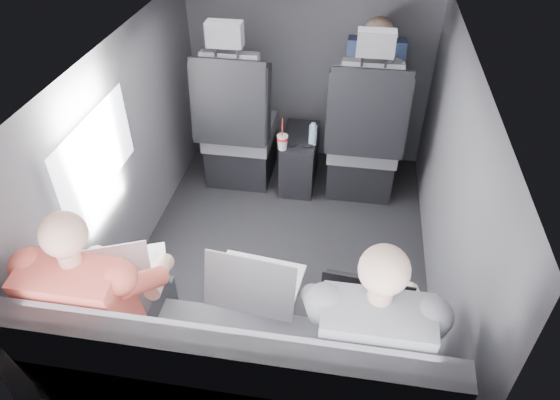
% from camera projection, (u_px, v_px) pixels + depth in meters
% --- Properties ---
extents(floor, '(2.60, 2.60, 0.00)m').
position_uv_depth(floor, '(281.00, 261.00, 3.15)').
color(floor, black).
rests_on(floor, ground).
extents(ceiling, '(2.60, 2.60, 0.00)m').
position_uv_depth(ceiling, '(281.00, 55.00, 2.32)').
color(ceiling, '#B2B2AD').
rests_on(ceiling, panel_back).
extents(panel_left, '(0.02, 2.60, 1.35)m').
position_uv_depth(panel_left, '(126.00, 159.00, 2.85)').
color(panel_left, '#56565B').
rests_on(panel_left, floor).
extents(panel_right, '(0.02, 2.60, 1.35)m').
position_uv_depth(panel_right, '(450.00, 190.00, 2.62)').
color(panel_right, '#56565B').
rests_on(panel_right, floor).
extents(panel_front, '(1.80, 0.02, 1.35)m').
position_uv_depth(panel_front, '(308.00, 76.00, 3.75)').
color(panel_front, '#56565B').
rests_on(panel_front, floor).
extents(panel_back, '(1.80, 0.02, 1.35)m').
position_uv_depth(panel_back, '(221.00, 387.00, 1.73)').
color(panel_back, '#56565B').
rests_on(panel_back, floor).
extents(side_window, '(0.02, 0.75, 0.42)m').
position_uv_depth(side_window, '(97.00, 155.00, 2.48)').
color(side_window, white).
rests_on(side_window, panel_left).
extents(seatbelt, '(0.35, 0.11, 0.59)m').
position_uv_depth(seatbelt, '(369.00, 103.00, 3.12)').
color(seatbelt, black).
rests_on(seatbelt, front_seat_right).
extents(front_seat_left, '(0.52, 0.58, 1.26)m').
position_uv_depth(front_seat_left, '(238.00, 133.00, 3.61)').
color(front_seat_left, black).
rests_on(front_seat_left, floor).
extents(front_seat_right, '(0.52, 0.58, 1.26)m').
position_uv_depth(front_seat_right, '(363.00, 144.00, 3.50)').
color(front_seat_right, black).
rests_on(front_seat_right, floor).
extents(center_console, '(0.24, 0.48, 0.41)m').
position_uv_depth(center_console, '(300.00, 159.00, 3.71)').
color(center_console, black).
rests_on(center_console, floor).
extents(rear_bench, '(1.60, 0.57, 0.92)m').
position_uv_depth(rear_bench, '(242.00, 384.00, 2.14)').
color(rear_bench, '#57575C').
rests_on(rear_bench, floor).
extents(soda_cup, '(0.08, 0.08, 0.24)m').
position_uv_depth(soda_cup, '(282.00, 142.00, 3.41)').
color(soda_cup, white).
rests_on(soda_cup, center_console).
extents(water_bottle, '(0.06, 0.06, 0.16)m').
position_uv_depth(water_bottle, '(313.00, 134.00, 3.46)').
color(water_bottle, '#ACCEE9').
rests_on(water_bottle, center_console).
extents(laptop_white, '(0.40, 0.42, 0.25)m').
position_uv_depth(laptop_white, '(124.00, 268.00, 2.23)').
color(laptop_white, white).
rests_on(laptop_white, passenger_rear_left).
extents(laptop_silver, '(0.41, 0.38, 0.27)m').
position_uv_depth(laptop_silver, '(255.00, 281.00, 2.16)').
color(laptop_silver, silver).
rests_on(laptop_silver, rear_bench).
extents(laptop_black, '(0.38, 0.35, 0.26)m').
position_uv_depth(laptop_black, '(363.00, 300.00, 2.08)').
color(laptop_black, black).
rests_on(laptop_black, passenger_rear_right).
extents(passenger_rear_left, '(0.47, 0.60, 1.18)m').
position_uv_depth(passenger_rear_left, '(106.00, 303.00, 2.10)').
color(passenger_rear_left, '#333237').
rests_on(passenger_rear_left, rear_bench).
extents(passenger_rear_right, '(0.48, 0.60, 1.19)m').
position_uv_depth(passenger_rear_right, '(368.00, 338.00, 1.96)').
color(passenger_rear_right, navy).
rests_on(passenger_rear_right, rear_bench).
extents(passenger_front_right, '(0.39, 0.39, 0.77)m').
position_uv_depth(passenger_front_right, '(372.00, 82.00, 3.48)').
color(passenger_front_right, navy).
rests_on(passenger_front_right, front_seat_right).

